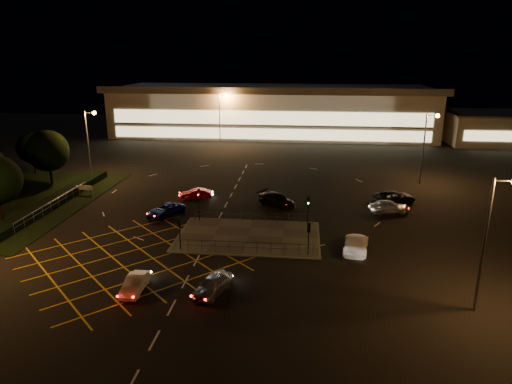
# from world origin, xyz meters

# --- Properties ---
(ground) EXTENTS (180.00, 180.00, 0.00)m
(ground) POSITION_xyz_m (0.00, 0.00, 0.00)
(ground) COLOR black
(ground) RESTS_ON ground
(pedestrian_island) EXTENTS (14.00, 9.00, 0.12)m
(pedestrian_island) POSITION_xyz_m (2.00, -2.00, 0.06)
(pedestrian_island) COLOR #4C4944
(pedestrian_island) RESTS_ON ground
(grass_verge) EXTENTS (18.00, 30.00, 0.08)m
(grass_verge) POSITION_xyz_m (-28.00, 6.00, 0.04)
(grass_verge) COLOR black
(grass_verge) RESTS_ON ground
(hedge) EXTENTS (2.00, 26.00, 1.00)m
(hedge) POSITION_xyz_m (-23.00, 6.00, 0.50)
(hedge) COLOR black
(hedge) RESTS_ON ground
(supermarket) EXTENTS (72.00, 26.50, 10.50)m
(supermarket) POSITION_xyz_m (0.00, 61.95, 5.31)
(supermarket) COLOR beige
(supermarket) RESTS_ON ground
(retail_unit_a) EXTENTS (18.80, 14.80, 6.35)m
(retail_unit_a) POSITION_xyz_m (46.00, 53.97, 3.21)
(retail_unit_a) COLOR beige
(retail_unit_a) RESTS_ON ground
(streetlight_se) EXTENTS (1.78, 0.56, 10.03)m
(streetlight_se) POSITION_xyz_m (20.44, -14.00, 6.56)
(streetlight_se) COLOR slate
(streetlight_se) RESTS_ON ground
(streetlight_nw) EXTENTS (1.78, 0.56, 10.03)m
(streetlight_nw) POSITION_xyz_m (-23.56, 18.00, 6.56)
(streetlight_nw) COLOR slate
(streetlight_nw) RESTS_ON ground
(streetlight_ne) EXTENTS (1.78, 0.56, 10.03)m
(streetlight_ne) POSITION_xyz_m (24.44, 20.00, 6.56)
(streetlight_ne) COLOR slate
(streetlight_ne) RESTS_ON ground
(streetlight_far_left) EXTENTS (1.78, 0.56, 10.03)m
(streetlight_far_left) POSITION_xyz_m (-9.56, 48.00, 6.56)
(streetlight_far_left) COLOR slate
(streetlight_far_left) RESTS_ON ground
(streetlight_far_right) EXTENTS (1.78, 0.56, 10.03)m
(streetlight_far_right) POSITION_xyz_m (30.44, 50.00, 6.56)
(streetlight_far_right) COLOR slate
(streetlight_far_right) RESTS_ON ground
(signal_sw) EXTENTS (0.28, 0.30, 3.15)m
(signal_sw) POSITION_xyz_m (-4.00, -5.99, 2.37)
(signal_sw) COLOR black
(signal_sw) RESTS_ON pedestrian_island
(signal_se) EXTENTS (0.28, 0.30, 3.15)m
(signal_se) POSITION_xyz_m (8.00, -5.99, 2.37)
(signal_se) COLOR black
(signal_se) RESTS_ON pedestrian_island
(signal_nw) EXTENTS (0.28, 0.30, 3.15)m
(signal_nw) POSITION_xyz_m (-4.00, 1.99, 2.37)
(signal_nw) COLOR black
(signal_nw) RESTS_ON pedestrian_island
(signal_ne) EXTENTS (0.28, 0.30, 3.15)m
(signal_ne) POSITION_xyz_m (8.00, 1.99, 2.37)
(signal_ne) COLOR black
(signal_ne) RESTS_ON pedestrian_island
(tree_c) EXTENTS (5.76, 5.76, 7.84)m
(tree_c) POSITION_xyz_m (-28.00, 14.00, 4.95)
(tree_c) COLOR black
(tree_c) RESTS_ON ground
(tree_d) EXTENTS (4.68, 4.68, 6.37)m
(tree_d) POSITION_xyz_m (-34.00, 20.00, 4.02)
(tree_d) COLOR black
(tree_d) RESTS_ON ground
(car_near_silver) EXTENTS (3.02, 4.60, 1.46)m
(car_near_silver) POSITION_xyz_m (0.60, -13.61, 0.73)
(car_near_silver) COLOR #A0A3A7
(car_near_silver) RESTS_ON ground
(car_queue_white) EXTENTS (1.39, 3.83, 1.26)m
(car_queue_white) POSITION_xyz_m (-5.50, -13.92, 0.63)
(car_queue_white) COLOR white
(car_queue_white) RESTS_ON ground
(car_left_blue) EXTENTS (4.44, 5.28, 1.34)m
(car_left_blue) POSITION_xyz_m (-8.27, 3.27, 0.67)
(car_left_blue) COLOR #0D1552
(car_left_blue) RESTS_ON ground
(car_far_dkgrey) EXTENTS (5.36, 4.82, 1.50)m
(car_far_dkgrey) POSITION_xyz_m (4.23, 8.34, 0.75)
(car_far_dkgrey) COLOR black
(car_far_dkgrey) RESTS_ON ground
(car_right_silver) EXTENTS (4.75, 2.42, 1.55)m
(car_right_silver) POSITION_xyz_m (17.46, 7.02, 0.78)
(car_right_silver) COLOR #B2B3BA
(car_right_silver) RESTS_ON ground
(car_circ_red) EXTENTS (4.11, 2.22, 1.28)m
(car_circ_red) POSITION_xyz_m (-6.24, 10.02, 0.64)
(car_circ_red) COLOR maroon
(car_circ_red) RESTS_ON ground
(car_east_grey) EXTENTS (5.72, 3.91, 1.45)m
(car_east_grey) POSITION_xyz_m (18.84, 10.99, 0.73)
(car_east_grey) COLOR black
(car_east_grey) RESTS_ON ground
(car_approach_white) EXTENTS (3.02, 5.64, 1.55)m
(car_approach_white) POSITION_xyz_m (12.48, -4.41, 0.78)
(car_approach_white) COLOR white
(car_approach_white) RESTS_ON ground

